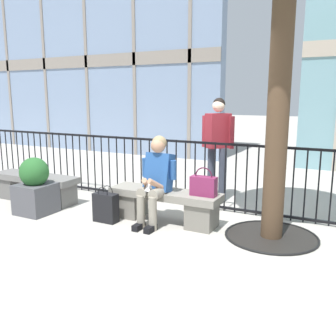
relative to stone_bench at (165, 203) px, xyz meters
name	(u,v)px	position (x,y,z in m)	size (l,w,h in m)	color
ground_plane	(165,221)	(0.00, 0.00, -0.27)	(60.00, 60.00, 0.00)	#B2ADA3
stone_bench	(165,203)	(0.00, 0.00, 0.00)	(1.60, 0.44, 0.45)	gray
seated_person_with_phone	(156,178)	(-0.07, -0.13, 0.38)	(0.52, 0.66, 1.21)	gray
handbag_on_bench	(204,186)	(0.58, -0.01, 0.32)	(0.34, 0.14, 0.38)	#7A234C
shopping_bag	(106,207)	(-0.73, -0.38, -0.06)	(0.35, 0.17, 0.51)	black
bystander_at_railing	(218,142)	(0.27, 1.36, 0.73)	(0.55, 0.44, 1.71)	#383D4C
plaza_railing	(190,173)	(0.00, 0.86, 0.26)	(9.76, 0.04, 1.05)	black
stone_bench_far	(36,185)	(-2.41, -0.07, 0.00)	(1.60, 0.44, 0.45)	slate
planter	(35,188)	(-1.90, -0.55, 0.12)	(0.50, 0.50, 0.85)	#4C4C51
building_facade_left	(88,4)	(-5.38, 5.18, 4.24)	(8.78, 0.43, 9.00)	#7A8EAD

